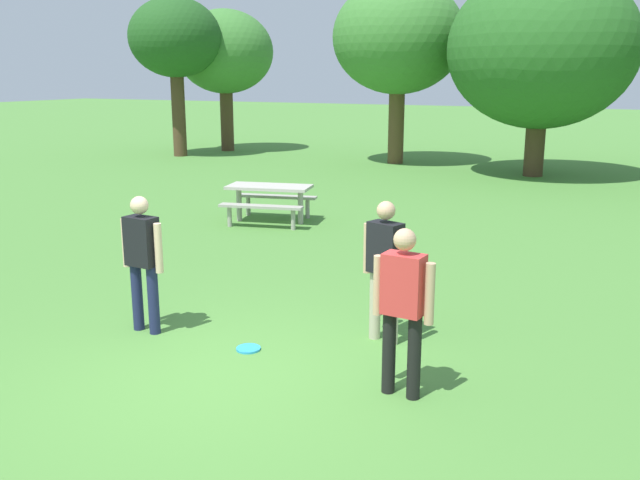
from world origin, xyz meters
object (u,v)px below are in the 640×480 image
frisbee (248,349)px  tree_broad_center (225,53)px  tree_slender_mid (542,49)px  person_catcher (142,255)px  tree_tall_left (175,39)px  person_thrower (403,302)px  person_bystander (385,262)px  picnic_table_near (269,195)px  tree_far_right (398,38)px

frisbee → tree_broad_center: 20.92m
tree_broad_center → tree_slender_mid: 12.28m
person_catcher → tree_tall_left: size_ratio=0.29×
person_thrower → person_catcher: 3.30m
person_thrower → tree_tall_left: tree_tall_left is taller
person_catcher → frisbee: bearing=1.5°
person_catcher → person_bystander: 2.82m
picnic_table_near → tree_slender_mid: 10.46m
person_thrower → tree_slender_mid: size_ratio=0.27×
person_bystander → frisbee: person_bystander is taller
person_catcher → person_bystander: size_ratio=1.00×
picnic_table_near → tree_tall_left: 13.03m
picnic_table_near → tree_far_right: tree_far_right is taller
person_thrower → tree_slender_mid: 15.80m
person_bystander → tree_tall_left: size_ratio=0.29×
person_bystander → tree_far_right: tree_far_right is taller
frisbee → tree_far_right: (-4.07, 16.27, 4.13)m
person_catcher → tree_far_right: 16.83m
person_catcher → tree_broad_center: size_ratio=0.30×
frisbee → tree_far_right: bearing=104.0°
tree_broad_center → tree_slender_mid: size_ratio=0.90×
person_bystander → tree_slender_mid: size_ratio=0.27×
tree_broad_center → tree_tall_left: bearing=-104.5°
picnic_table_near → tree_tall_left: tree_tall_left is taller
person_bystander → picnic_table_near: bearing=131.0°
person_thrower → person_catcher: (-3.29, 0.28, 0.00)m
tree_broad_center → tree_far_right: bearing=-6.4°
person_thrower → tree_tall_left: 20.81m
person_thrower → tree_broad_center: tree_broad_center is taller
picnic_table_near → tree_slender_mid: (3.84, 9.20, 3.14)m
tree_far_right → tree_slender_mid: size_ratio=1.00×
person_bystander → tree_far_right: 16.58m
person_catcher → tree_tall_left: bearing=125.6°
frisbee → tree_slender_mid: 15.65m
person_bystander → tree_slender_mid: bearing=92.3°
frisbee → tree_slender_mid: size_ratio=0.05×
person_thrower → frisbee: 2.14m
picnic_table_near → tree_slender_mid: bearing=67.3°
person_thrower → frisbee: bearing=170.6°
frisbee → picnic_table_near: (-3.15, 5.99, 0.55)m
tree_slender_mid → picnic_table_near: bearing=-112.7°
tree_tall_left → person_thrower: bearing=-47.3°
tree_tall_left → tree_broad_center: tree_tall_left is taller
frisbee → picnic_table_near: size_ratio=0.14×
tree_far_right → person_bystander: bearing=-70.9°
tree_far_right → tree_tall_left: bearing=-169.6°
person_thrower → person_bystander: (-0.63, 1.21, 0.00)m
tree_far_right → person_thrower: bearing=-70.2°
tree_tall_left → person_bystander: bearing=-46.3°
tree_broad_center → person_thrower: bearing=-52.6°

